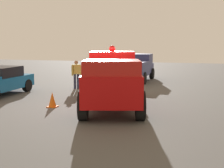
# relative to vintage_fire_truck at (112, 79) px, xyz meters

# --- Properties ---
(ground_plane) EXTENTS (60.00, 60.00, 0.00)m
(ground_plane) POSITION_rel_vintage_fire_truck_xyz_m (0.16, -0.25, -1.20)
(ground_plane) COLOR #514F4C
(vintage_fire_truck) EXTENTS (6.32, 3.86, 2.59)m
(vintage_fire_truck) POSITION_rel_vintage_fire_truck_xyz_m (0.00, 0.00, 0.00)
(vintage_fire_truck) COLOR black
(vintage_fire_truck) RESTS_ON ground
(parked_pickup) EXTENTS (4.82, 2.08, 1.90)m
(parked_pickup) POSITION_rel_vintage_fire_truck_xyz_m (-9.15, -1.01, -0.21)
(parked_pickup) COLOR black
(parked_pickup) RESTS_ON ground
(lawn_chair_near_truck) EXTENTS (0.58, 0.58, 1.02)m
(lawn_chair_near_truck) POSITION_rel_vintage_fire_truck_xyz_m (-3.40, -1.82, -0.61)
(lawn_chair_near_truck) COLOR #B7BABF
(lawn_chair_near_truck) RESTS_ON ground
(spectator_seated) EXTENTS (0.59, 0.46, 1.29)m
(spectator_seated) POSITION_rel_vintage_fire_truck_xyz_m (-3.27, -1.80, -0.50)
(spectator_seated) COLOR #383842
(spectator_seated) RESTS_ON ground
(spectator_standing) EXTENTS (0.58, 0.46, 1.68)m
(spectator_standing) POSITION_rel_vintage_fire_truck_xyz_m (-4.38, -3.58, -0.23)
(spectator_standing) COLOR #2D334C
(spectator_standing) RESTS_ON ground
(traffic_cone) EXTENTS (0.40, 0.40, 0.64)m
(traffic_cone) POSITION_rel_vintage_fire_truck_xyz_m (0.62, -2.46, -0.89)
(traffic_cone) COLOR orange
(traffic_cone) RESTS_ON ground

